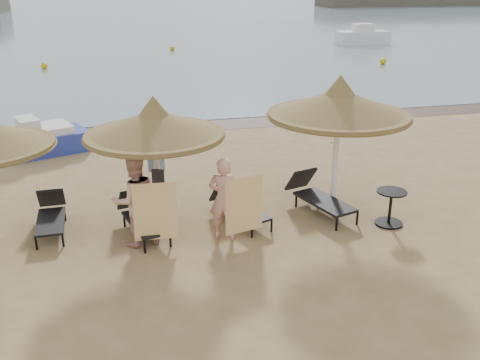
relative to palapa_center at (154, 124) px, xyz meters
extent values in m
plane|color=#9C8257|center=(0.45, -1.50, -2.24)|extent=(160.00, 160.00, 0.00)
cube|color=slate|center=(0.45, 78.50, -2.22)|extent=(200.00, 140.00, 0.03)
cube|color=#49382D|center=(0.45, 7.90, -2.24)|extent=(200.00, 1.60, 0.01)
cube|color=silver|center=(18.45, 28.50, -1.74)|extent=(4.00, 1.60, 1.00)
cube|color=silver|center=(18.45, 28.50, -0.99)|extent=(1.50, 1.00, 0.60)
cylinder|color=white|center=(0.00, 0.00, -1.21)|extent=(0.12, 0.12, 2.05)
cone|color=olive|center=(0.00, 0.00, 0.03)|extent=(2.84, 2.84, 0.54)
cone|color=olive|center=(0.00, 0.00, 0.35)|extent=(0.68, 0.68, 0.44)
cylinder|color=olive|center=(0.00, 0.00, -0.22)|extent=(2.78, 2.78, 0.10)
cylinder|color=white|center=(3.90, -0.03, -1.12)|extent=(0.13, 0.13, 2.24)
cone|color=olive|center=(3.90, -0.03, 0.23)|extent=(3.09, 3.09, 0.59)
cone|color=olive|center=(3.90, -0.03, 0.59)|extent=(0.75, 0.75, 0.48)
cylinder|color=olive|center=(3.90, -0.03, -0.04)|extent=(3.03, 3.03, 0.11)
cylinder|color=black|center=(-2.44, -0.48, -2.12)|extent=(0.04, 0.04, 0.25)
cylinder|color=black|center=(-1.94, -0.46, -2.12)|extent=(0.04, 0.04, 0.25)
cylinder|color=black|center=(-2.47, 0.76, -2.12)|extent=(0.04, 0.04, 0.25)
cylinder|color=black|center=(-1.98, 0.77, -2.12)|extent=(0.04, 0.04, 0.25)
cube|color=black|center=(-2.21, 0.19, -1.96)|extent=(0.59, 1.34, 0.05)
cube|color=black|center=(-2.23, 0.97, -1.75)|extent=(0.56, 0.39, 0.50)
cylinder|color=black|center=(-0.40, -1.11, -2.11)|extent=(0.05, 0.05, 0.26)
cylinder|color=black|center=(0.10, -0.97, -2.11)|extent=(0.05, 0.05, 0.26)
cylinder|color=black|center=(-0.74, 0.16, -2.11)|extent=(0.05, 0.05, 0.26)
cylinder|color=black|center=(-0.23, 0.30, -2.11)|extent=(0.05, 0.05, 0.26)
cube|color=black|center=(-0.33, -0.36, -1.95)|extent=(0.92, 1.51, 0.06)
cube|color=black|center=(-0.54, 0.44, -1.72)|extent=(0.66, 0.53, 0.53)
cylinder|color=black|center=(1.76, -0.98, -2.11)|extent=(0.04, 0.04, 0.25)
cylinder|color=black|center=(2.22, -0.80, -2.11)|extent=(0.04, 0.04, 0.25)
cylinder|color=black|center=(1.32, 0.20, -2.11)|extent=(0.04, 0.04, 0.25)
cylinder|color=black|center=(1.79, 0.37, -2.11)|extent=(0.04, 0.04, 0.25)
cube|color=black|center=(1.76, -0.26, -1.96)|extent=(0.99, 1.45, 0.05)
cube|color=black|center=(1.48, 0.48, -1.75)|extent=(0.65, 0.55, 0.51)
cylinder|color=black|center=(3.55, -1.08, -2.10)|extent=(0.05, 0.05, 0.28)
cylinder|color=black|center=(4.10, -0.92, -2.10)|extent=(0.05, 0.05, 0.28)
cylinder|color=black|center=(3.14, 0.28, -2.10)|extent=(0.05, 0.05, 0.28)
cylinder|color=black|center=(3.69, 0.44, -2.10)|extent=(0.05, 0.05, 0.28)
cube|color=black|center=(3.61, -0.27, -1.92)|extent=(1.04, 1.64, 0.06)
cube|color=black|center=(3.35, 0.58, -1.68)|extent=(0.73, 0.59, 0.57)
cylinder|color=black|center=(4.77, -1.05, -2.22)|extent=(0.59, 0.59, 0.04)
cylinder|color=black|center=(4.77, -1.05, -1.86)|extent=(0.06, 0.06, 0.72)
cylinder|color=black|center=(4.77, -1.05, -1.49)|extent=(0.63, 0.63, 0.03)
imported|color=#D49A89|center=(-0.51, -0.67, -1.16)|extent=(1.11, 0.85, 2.15)
imported|color=#D49A89|center=(1.21, -0.85, -1.24)|extent=(1.08, 0.93, 1.99)
cube|color=orange|center=(-0.16, -1.02, -1.43)|extent=(0.83, 0.07, 1.17)
cube|color=orange|center=(1.56, -1.10, -1.44)|extent=(0.80, 0.23, 1.15)
cube|color=white|center=(0.00, 0.18, -0.83)|extent=(0.35, 0.14, 0.43)
cube|color=#222327|center=(0.00, -0.16, -1.08)|extent=(0.25, 0.17, 0.34)
cube|color=#263699|center=(-2.83, 5.97, -1.94)|extent=(2.73, 2.17, 0.60)
cube|color=silver|center=(-2.83, 5.97, -1.57)|extent=(1.84, 1.65, 0.27)
cube|color=silver|center=(-3.23, 5.82, -1.32)|extent=(0.85, 1.11, 0.38)
sphere|color=#CFA909|center=(-4.31, 22.01, -2.05)|extent=(0.37, 0.37, 0.37)
sphere|color=#CFA909|center=(3.73, 28.24, -2.07)|extent=(0.34, 0.34, 0.34)
sphere|color=#CFA909|center=(15.21, 19.02, -2.05)|extent=(0.39, 0.39, 0.39)
camera|label=1|loc=(-0.79, -10.37, 2.75)|focal=40.00mm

